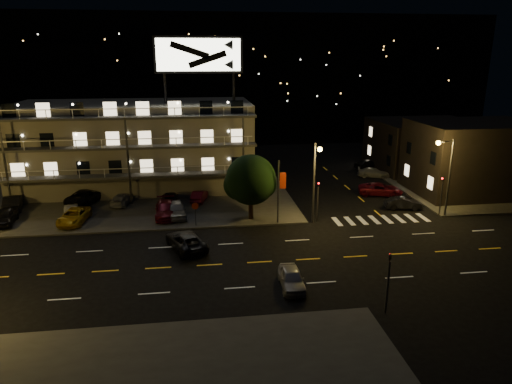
{
  "coord_description": "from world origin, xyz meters",
  "views": [
    {
      "loc": [
        -2.73,
        -33.11,
        15.89
      ],
      "look_at": [
        2.79,
        8.0,
        3.48
      ],
      "focal_mm": 32.0,
      "sensor_mm": 36.0,
      "label": 1
    }
  ],
  "objects": [
    {
      "name": "road_car_east",
      "position": [
        3.69,
        -4.35,
        0.68
      ],
      "size": [
        1.77,
        4.07,
        1.37
      ],
      "primitive_type": "imported",
      "rotation": [
        0.0,
        0.0,
        -0.04
      ],
      "color": "#9A9A9F",
      "rests_on": "ground"
    },
    {
      "name": "lot_car_7",
      "position": [
        -11.01,
        16.29,
        0.76
      ],
      "size": [
        2.55,
        4.46,
        1.22
      ],
      "primitive_type": "imported",
      "rotation": [
        0.0,
        0.0,
        2.93
      ],
      "color": "#9A9A9F",
      "rests_on": "curb_nw"
    },
    {
      "name": "lot_car_4",
      "position": [
        -4.94,
        11.45,
        0.92
      ],
      "size": [
        2.31,
        4.68,
        1.53
      ],
      "primitive_type": "imported",
      "rotation": [
        0.0,
        0.0,
        0.11
      ],
      "color": "#9A9A9F",
      "rests_on": "curb_nw"
    },
    {
      "name": "lot_car_5",
      "position": [
        -22.22,
        16.11,
        0.92
      ],
      "size": [
        2.65,
        4.94,
        1.55
      ],
      "primitive_type": "imported",
      "rotation": [
        0.0,
        0.0,
        3.37
      ],
      "color": "black",
      "rests_on": "curb_nw"
    },
    {
      "name": "lot_car_2",
      "position": [
        -14.83,
        11.0,
        0.83
      ],
      "size": [
        2.71,
        5.06,
        1.35
      ],
      "primitive_type": "imported",
      "rotation": [
        0.0,
        0.0,
        -0.1
      ],
      "color": "#C69712",
      "rests_on": "curb_nw"
    },
    {
      "name": "signal_sw",
      "position": [
        9.0,
        -8.5,
        2.57
      ],
      "size": [
        0.2,
        0.27,
        4.6
      ],
      "color": "#2D2D30",
      "rests_on": "ground"
    },
    {
      "name": "signal_ne",
      "position": [
        22.0,
        8.5,
        2.57
      ],
      "size": [
        0.27,
        0.2,
        4.6
      ],
      "color": "#2D2D30",
      "rests_on": "ground"
    },
    {
      "name": "road_car_west",
      "position": [
        -3.86,
        3.47,
        0.73
      ],
      "size": [
        4.08,
        5.78,
        1.46
      ],
      "primitive_type": "imported",
      "rotation": [
        0.0,
        0.0,
        3.49
      ],
      "color": "black",
      "rests_on": "ground"
    },
    {
      "name": "banner_north",
      "position": [
        5.09,
        8.4,
        3.43
      ],
      "size": [
        0.83,
        0.16,
        6.4
      ],
      "color": "#2D2D30",
      "rests_on": "ground"
    },
    {
      "name": "curb_nw",
      "position": [
        -14.0,
        20.0,
        0.07
      ],
      "size": [
        44.0,
        24.0,
        0.15
      ],
      "primitive_type": "cube",
      "color": "#393936",
      "rests_on": "ground"
    },
    {
      "name": "side_car_0",
      "position": [
        19.21,
        11.02,
        0.65
      ],
      "size": [
        4.1,
        2.0,
        1.29
      ],
      "primitive_type": "imported",
      "rotation": [
        0.0,
        0.0,
        1.4
      ],
      "color": "black",
      "rests_on": "ground"
    },
    {
      "name": "ground",
      "position": [
        0.0,
        0.0,
        0.0
      ],
      "size": [
        140.0,
        140.0,
        0.0
      ],
      "primitive_type": "plane",
      "color": "black",
      "rests_on": "ground"
    },
    {
      "name": "lot_car_3",
      "position": [
        -5.99,
        11.67,
        0.9
      ],
      "size": [
        2.35,
        5.27,
        1.5
      ],
      "primitive_type": "imported",
      "rotation": [
        0.0,
        0.0,
        0.05
      ],
      "color": "#5B0D1A",
      "rests_on": "curb_nw"
    },
    {
      "name": "motel",
      "position": [
        -9.94,
        23.88,
        5.34
      ],
      "size": [
        28.0,
        13.8,
        18.1
      ],
      "color": "gray",
      "rests_on": "ground"
    },
    {
      "name": "lot_car_8",
      "position": [
        -5.68,
        15.35,
        0.9
      ],
      "size": [
        2.13,
        4.53,
        1.5
      ],
      "primitive_type": "imported",
      "rotation": [
        0.0,
        0.0,
        3.22
      ],
      "color": "black",
      "rests_on": "curb_nw"
    },
    {
      "name": "side_bldg_front",
      "position": [
        29.99,
        16.0,
        4.25
      ],
      "size": [
        14.06,
        10.0,
        8.5
      ],
      "color": "black",
      "rests_on": "ground"
    },
    {
      "name": "side_car_3",
      "position": [
        22.19,
        29.21,
        0.71
      ],
      "size": [
        4.47,
        2.92,
        1.42
      ],
      "primitive_type": "imported",
      "rotation": [
        0.0,
        0.0,
        1.9
      ],
      "color": "black",
      "rests_on": "ground"
    },
    {
      "name": "curb_ne",
      "position": [
        30.0,
        20.0,
        0.07
      ],
      "size": [
        16.0,
        24.0,
        0.15
      ],
      "primitive_type": "cube",
      "color": "#393936",
      "rests_on": "ground"
    },
    {
      "name": "stop_sign",
      "position": [
        -3.0,
        8.57,
        1.71
      ],
      "size": [
        0.91,
        0.11,
        2.61
      ],
      "color": "#2D2D30",
      "rests_on": "ground"
    },
    {
      "name": "side_car_2",
      "position": [
        21.16,
        24.36,
        0.63
      ],
      "size": [
        4.65,
        3.14,
        1.25
      ],
      "primitive_type": "imported",
      "rotation": [
        0.0,
        0.0,
        1.21
      ],
      "color": "#9A9A9F",
      "rests_on": "ground"
    },
    {
      "name": "lot_car_1",
      "position": [
        -15.42,
        12.39,
        0.76
      ],
      "size": [
        2.08,
        3.92,
        1.23
      ],
      "primitive_type": "imported",
      "rotation": [
        0.0,
        0.0,
        0.22
      ],
      "color": "#9A9A9F",
      "rests_on": "curb_nw"
    },
    {
      "name": "lot_car_9",
      "position": [
        -2.55,
        16.36,
        0.76
      ],
      "size": [
        2.13,
        3.91,
        1.22
      ],
      "primitive_type": "imported",
      "rotation": [
        0.0,
        0.0,
        2.9
      ],
      "color": "#5B0D1A",
      "rests_on": "curb_nw"
    },
    {
      "name": "streetlight_ne",
      "position": [
        22.14,
        8.3,
        4.96
      ],
      "size": [
        1.92,
        0.44,
        8.0
      ],
      "color": "#2D2D30",
      "rests_on": "ground"
    },
    {
      "name": "side_car_1",
      "position": [
        18.8,
        16.3,
        0.71
      ],
      "size": [
        5.58,
        3.68,
        1.43
      ],
      "primitive_type": "imported",
      "rotation": [
        0.0,
        0.0,
        1.29
      ],
      "color": "#5B0D1A",
      "rests_on": "ground"
    },
    {
      "name": "signal_nw",
      "position": [
        9.0,
        8.5,
        2.57
      ],
      "size": [
        0.2,
        0.27,
        4.6
      ],
      "color": "#2D2D30",
      "rests_on": "ground"
    },
    {
      "name": "streetlight_nc",
      "position": [
        8.5,
        7.94,
        4.96
      ],
      "size": [
        0.44,
        1.92,
        8.0
      ],
      "color": "#2D2D30",
      "rests_on": "ground"
    },
    {
      "name": "hill_backdrop",
      "position": [
        -5.94,
        68.78,
        11.55
      ],
      "size": [
        120.0,
        25.0,
        24.0
      ],
      "color": "black",
      "rests_on": "ground"
    },
    {
      "name": "side_bldg_back",
      "position": [
        29.99,
        28.0,
        3.5
      ],
      "size": [
        14.06,
        12.0,
        7.0
      ],
      "color": "black",
      "rests_on": "ground"
    },
    {
      "name": "lot_car_6",
      "position": [
        -15.03,
        17.46,
        0.92
      ],
      "size": [
        4.2,
        6.07,
        1.54
      ],
      "primitive_type": "imported",
      "rotation": [
        0.0,
        0.0,
        2.81
      ],
      "color": "black",
      "rests_on": "curb_nw"
    },
    {
      "name": "tree",
      "position": [
        2.48,
        9.87,
        4.04
      ],
      "size": [
        5.2,
        5.0,
        6.54
      ],
      "color": "black",
      "rests_on": "curb_nw"
    },
    {
      "name": "lot_car_0",
      "position": [
        -21.39,
        11.5,
        0.89
      ],
      "size": [
        2.24,
        4.51,
        1.48
      ],
      "primitive_type": "imported",
      "rotation": [
        0.0,
        0.0,
        0.12
      ],
      "color": "black",
      "rests_on": "curb_nw"
    }
  ]
}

